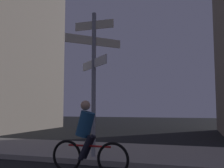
# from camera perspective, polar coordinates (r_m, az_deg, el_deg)

# --- Properties ---
(sidewalk_kerb) EXTENTS (40.00, 3.26, 0.14)m
(sidewalk_kerb) POSITION_cam_1_polar(r_m,az_deg,el_deg) (8.85, -9.89, -14.21)
(sidewalk_kerb) COLOR gray
(sidewalk_kerb) RESTS_ON ground_plane
(signpost) EXTENTS (1.21, 1.21, 4.00)m
(signpost) POSITION_cam_1_polar(r_m,az_deg,el_deg) (7.20, -4.08, 3.31)
(signpost) COLOR gray
(signpost) RESTS_ON sidewalk_kerb
(cyclist) EXTENTS (1.82, 0.33, 1.61)m
(cyclist) POSITION_cam_1_polar(r_m,az_deg,el_deg) (5.81, -5.55, -12.18)
(cyclist) COLOR black
(cyclist) RESTS_ON ground_plane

